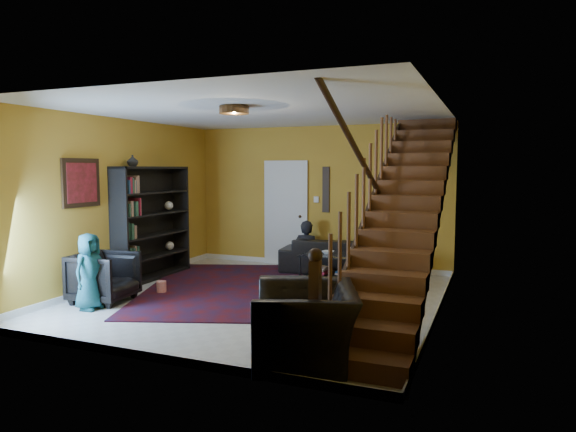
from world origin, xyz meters
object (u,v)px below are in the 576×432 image
Objects in this scene: armchair_left at (104,277)px; coffee_table at (342,266)px; sofa at (341,256)px; bookshelf at (153,225)px; armchair_right at (306,324)px.

armchair_left is 0.60× the size of coffee_table.
armchair_left is at bearing 45.30° from sofa.
armchair_left is 3.83m from coffee_table.
armchair_right is at bearing -34.79° from bookshelf.
armchair_right is (3.90, -2.71, -0.58)m from bookshelf.
armchair_left is at bearing -127.67° from armchair_right.
sofa is 0.91m from coffee_table.
coffee_table is (-0.63, 3.55, -0.08)m from armchair_right.
bookshelf reaches higher than sofa.
sofa is at bearing 106.98° from coffee_table.
coffee_table is (3.27, 0.83, -0.67)m from bookshelf.
armchair_left is at bearing -139.51° from coffee_table.
armchair_right is 3.60m from coffee_table.
coffee_table is at bearing -55.30° from armchair_left.
armchair_right is at bearing 95.13° from sofa.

